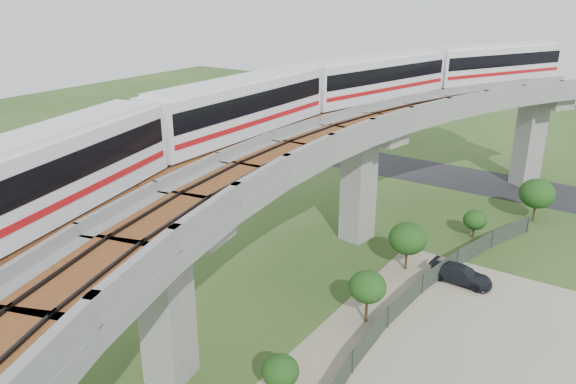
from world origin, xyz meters
TOP-DOWN VIEW (x-y plane):
  - ground at (0.00, 0.00)m, footprint 160.00×160.00m
  - dirt_lot at (14.00, -2.00)m, footprint 18.00×26.00m
  - asphalt_road at (0.00, 30.00)m, footprint 60.00×8.00m
  - viaduct at (3.84, 0.00)m, footprint 19.58×73.98m
  - metro_train at (0.70, 6.48)m, footprint 13.74×60.95m
  - fence at (9.75, 0.00)m, footprint 3.87×38.73m
  - tree_0 at (12.11, 22.13)m, footprint 3.00×3.00m
  - tree_1 at (8.80, 15.79)m, footprint 1.87×1.87m
  - tree_2 at (6.41, 7.55)m, footprint 2.71×2.71m
  - tree_3 at (7.10, -0.14)m, footprint 2.28×2.28m
  - tree_4 at (7.05, -9.20)m, footprint 1.81×1.81m
  - car_dark at (10.35, 7.87)m, footprint 4.30×1.88m

SIDE VIEW (x-z plane):
  - ground at x=0.00m, z-range 0.00..0.00m
  - asphalt_road at x=0.00m, z-range 0.00..0.03m
  - dirt_lot at x=14.00m, z-range 0.00..0.04m
  - car_dark at x=10.35m, z-range 0.04..1.27m
  - fence at x=9.75m, z-range 0.00..1.50m
  - tree_1 at x=8.80m, z-range 0.37..2.72m
  - tree_4 at x=7.05m, z-range 0.70..3.67m
  - tree_3 at x=7.10m, z-range 0.73..4.14m
  - tree_2 at x=6.41m, z-range 0.65..4.27m
  - tree_0 at x=12.11m, z-range 0.64..4.48m
  - viaduct at x=3.84m, z-range 3.35..14.75m
  - metro_train at x=0.70m, z-range 10.49..14.13m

